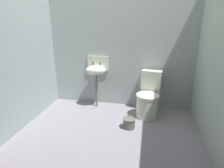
{
  "coord_description": "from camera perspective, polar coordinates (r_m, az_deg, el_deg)",
  "views": [
    {
      "loc": [
        0.54,
        -2.45,
        1.62
      ],
      "look_at": [
        0.0,
        0.27,
        0.7
      ],
      "focal_mm": 30.02,
      "sensor_mm": 36.0,
      "label": 1
    }
  ],
  "objects": [
    {
      "name": "wall_back",
      "position": [
        3.65,
        2.67,
        10.82
      ],
      "size": [
        3.15,
        0.1,
        2.28
      ],
      "primitive_type": "cube",
      "color": "#A0ABA8",
      "rests_on": "ground"
    },
    {
      "name": "toilet_near_wall",
      "position": [
        3.43,
        11.03,
        -4.23
      ],
      "size": [
        0.47,
        0.65,
        0.78
      ],
      "rotation": [
        0.0,
        0.0,
        2.97
      ],
      "color": "silver",
      "rests_on": "ground"
    },
    {
      "name": "wall_left",
      "position": [
        3.26,
        -26.35,
        8.03
      ],
      "size": [
        0.1,
        2.35,
        2.28
      ],
      "primitive_type": "cube",
      "color": "#A0B2B0",
      "rests_on": "ground"
    },
    {
      "name": "bucket",
      "position": [
        3.07,
        5.19,
        -11.66
      ],
      "size": [
        0.2,
        0.2,
        0.17
      ],
      "color": "#606358",
      "rests_on": "ground"
    },
    {
      "name": "ground_plane",
      "position": [
        3.01,
        -1.03,
        -15.12
      ],
      "size": [
        3.15,
        2.55,
        0.08
      ],
      "primitive_type": "cube",
      "color": "gray"
    },
    {
      "name": "sink",
      "position": [
        3.61,
        -4.81,
        4.42
      ],
      "size": [
        0.42,
        0.35,
        0.99
      ],
      "color": "#606358",
      "rests_on": "ground"
    },
    {
      "name": "wall_right",
      "position": [
        2.74,
        30.02,
        5.85
      ],
      "size": [
        0.1,
        2.35,
        2.28
      ],
      "primitive_type": "cube",
      "color": "#A3B3A2",
      "rests_on": "ground"
    }
  ]
}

